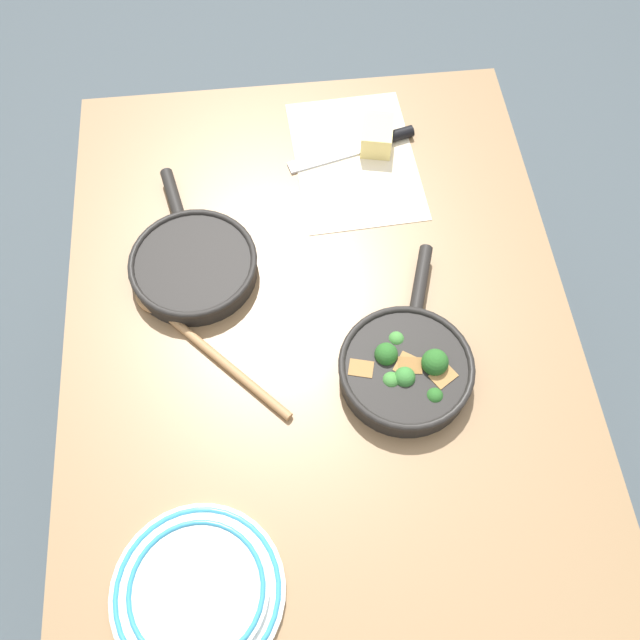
{
  "coord_description": "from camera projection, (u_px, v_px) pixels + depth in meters",
  "views": [
    {
      "loc": [
        0.59,
        -0.06,
        1.87
      ],
      "look_at": [
        0.0,
        0.0,
        0.78
      ],
      "focal_mm": 40.0,
      "sensor_mm": 36.0,
      "label": 1
    }
  ],
  "objects": [
    {
      "name": "ground_plane",
      "position": [
        320.0,
        459.0,
        1.93
      ],
      "size": [
        14.0,
        14.0,
        0.0
      ],
      "primitive_type": "plane",
      "color": "#424C51"
    },
    {
      "name": "parchment_sheet",
      "position": [
        355.0,
        160.0,
        1.44
      ],
      "size": [
        0.36,
        0.26,
        0.0
      ],
      "color": "beige",
      "rests_on": "dining_table_red"
    },
    {
      "name": "skillet_eggs",
      "position": [
        193.0,
        265.0,
        1.29
      ],
      "size": [
        0.34,
        0.23,
        0.04
      ],
      "rotation": [
        0.0,
        0.0,
        3.36
      ],
      "color": "black",
      "rests_on": "dining_table_red"
    },
    {
      "name": "dinner_plate_stack",
      "position": [
        197.0,
        591.0,
        1.03
      ],
      "size": [
        0.26,
        0.26,
        0.03
      ],
      "color": "white",
      "rests_on": "dining_table_red"
    },
    {
      "name": "cheese_block",
      "position": [
        377.0,
        136.0,
        1.44
      ],
      "size": [
        0.09,
        0.08,
        0.05
      ],
      "color": "#EFD67A",
      "rests_on": "dining_table_red"
    },
    {
      "name": "dining_table_red",
      "position": [
        320.0,
        347.0,
        1.33
      ],
      "size": [
        1.2,
        0.9,
        0.76
      ],
      "color": "olive",
      "rests_on": "ground_plane"
    },
    {
      "name": "grater_knife",
      "position": [
        370.0,
        144.0,
        1.45
      ],
      "size": [
        0.09,
        0.27,
        0.02
      ],
      "rotation": [
        0.0,
        0.0,
        4.96
      ],
      "color": "silver",
      "rests_on": "dining_table_red"
    },
    {
      "name": "skillet_broccoli",
      "position": [
        406.0,
        368.0,
        1.19
      ],
      "size": [
        0.35,
        0.23,
        0.07
      ],
      "rotation": [
        0.0,
        0.0,
        2.83
      ],
      "color": "black",
      "rests_on": "dining_table_red"
    },
    {
      "name": "wooden_spoon",
      "position": [
        193.0,
        337.0,
        1.24
      ],
      "size": [
        0.29,
        0.27,
        0.02
      ],
      "rotation": [
        0.0,
        0.0,
        3.89
      ],
      "color": "#A87A4C",
      "rests_on": "dining_table_red"
    }
  ]
}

